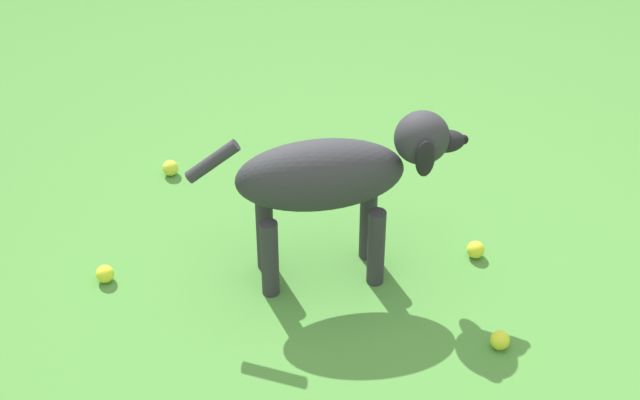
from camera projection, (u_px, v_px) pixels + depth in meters
The scene contains 6 objects.
ground at pixel (374, 288), 3.67m from camera, with size 14.00×14.00×0.00m, color #478438.
dog at pixel (336, 176), 3.49m from camera, with size 0.97×0.26×0.65m.
tennis_ball_0 at pixel (476, 250), 3.80m from camera, with size 0.07×0.07×0.07m, color #CED62F.
tennis_ball_1 at pixel (105, 274), 3.69m from camera, with size 0.07×0.07×0.07m, color yellow.
tennis_ball_2 at pixel (170, 168), 4.22m from camera, with size 0.07×0.07×0.07m, color #C0D235.
tennis_ball_3 at pixel (500, 340), 3.42m from camera, with size 0.07×0.07×0.07m, color #CEDA2F.
Camera 1 is at (-0.48, -2.71, 2.47)m, focal length 57.45 mm.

